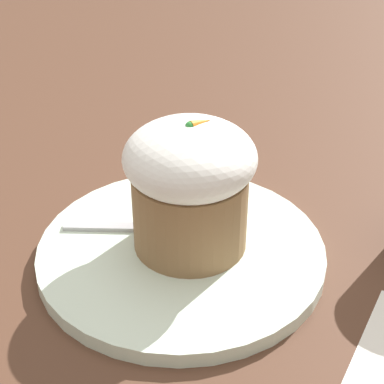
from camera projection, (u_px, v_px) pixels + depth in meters
ground_plane at (181, 259)px, 0.56m from camera, size 4.00×4.00×0.00m
dessert_plate at (181, 252)px, 0.56m from camera, size 0.25×0.25×0.01m
carrot_cake at (192, 185)px, 0.53m from camera, size 0.11×0.11×0.12m
spoon at (149, 227)px, 0.58m from camera, size 0.10×0.08×0.01m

